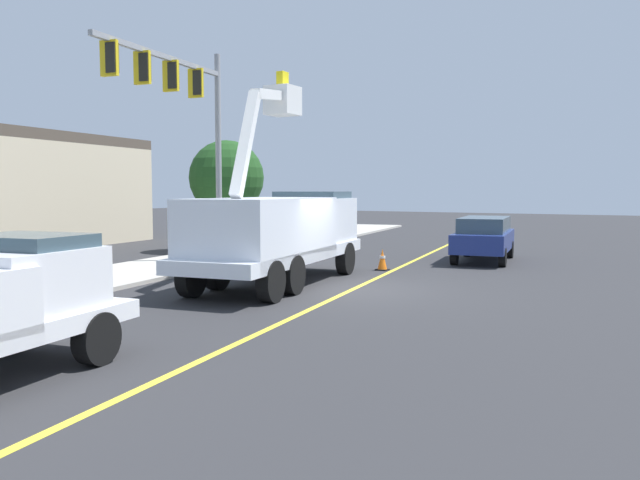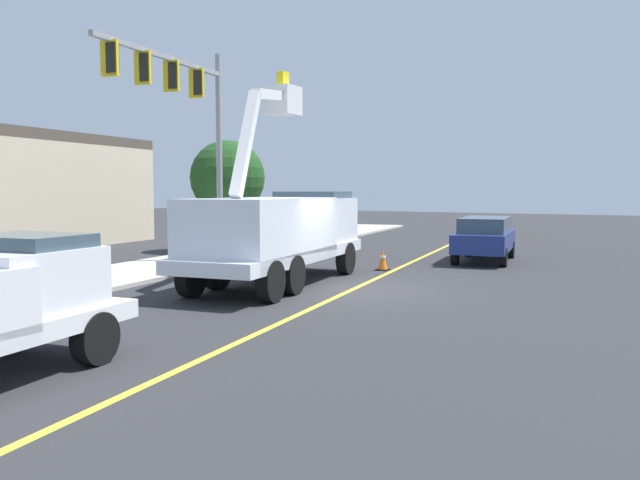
{
  "view_description": "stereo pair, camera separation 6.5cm",
  "coord_description": "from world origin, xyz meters",
  "px_view_note": "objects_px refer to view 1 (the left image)",
  "views": [
    {
      "loc": [
        -15.73,
        -7.78,
        2.75
      ],
      "look_at": [
        -0.75,
        0.61,
        1.4
      ],
      "focal_mm": 36.02,
      "sensor_mm": 36.0,
      "label": 1
    },
    {
      "loc": [
        -15.7,
        -7.83,
        2.75
      ],
      "look_at": [
        -0.75,
        0.61,
        1.4
      ],
      "focal_mm": 36.02,
      "sensor_mm": 36.0,
      "label": 2
    }
  ],
  "objects_px": {
    "passing_minivan": "(484,236)",
    "traffic_signal_mast": "(183,105)",
    "traffic_cone_mid_front": "(382,260)",
    "utility_bucket_truck": "(279,229)"
  },
  "relations": [
    {
      "from": "passing_minivan",
      "to": "traffic_signal_mast",
      "type": "distance_m",
      "value": 12.17
    },
    {
      "from": "traffic_cone_mid_front",
      "to": "traffic_signal_mast",
      "type": "relative_size",
      "value": 0.09
    },
    {
      "from": "passing_minivan",
      "to": "traffic_cone_mid_front",
      "type": "relative_size",
      "value": 6.89
    },
    {
      "from": "utility_bucket_truck",
      "to": "passing_minivan",
      "type": "xyz_separation_m",
      "value": [
        8.84,
        -3.65,
        -0.63
      ]
    },
    {
      "from": "traffic_cone_mid_front",
      "to": "traffic_signal_mast",
      "type": "bearing_deg",
      "value": 118.27
    },
    {
      "from": "passing_minivan",
      "to": "traffic_cone_mid_front",
      "type": "distance_m",
      "value": 5.08
    },
    {
      "from": "utility_bucket_truck",
      "to": "traffic_cone_mid_front",
      "type": "relative_size",
      "value": 11.63
    },
    {
      "from": "passing_minivan",
      "to": "traffic_cone_mid_front",
      "type": "height_order",
      "value": "passing_minivan"
    },
    {
      "from": "passing_minivan",
      "to": "traffic_cone_mid_front",
      "type": "bearing_deg",
      "value": 153.18
    },
    {
      "from": "traffic_signal_mast",
      "to": "traffic_cone_mid_front",
      "type": "bearing_deg",
      "value": -61.73
    }
  ]
}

